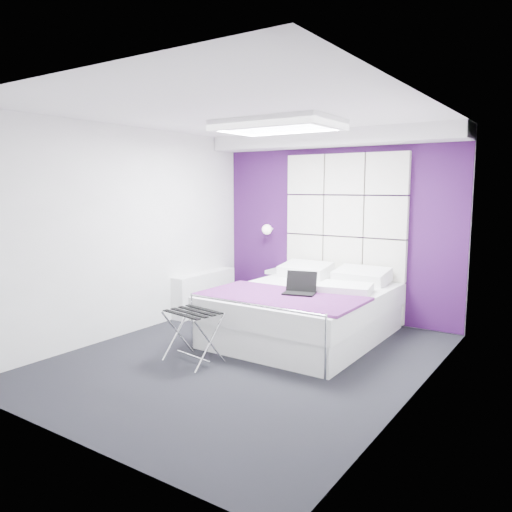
{
  "coord_description": "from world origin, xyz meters",
  "views": [
    {
      "loc": [
        3.01,
        -4.3,
        1.85
      ],
      "look_at": [
        -0.12,
        0.35,
        1.08
      ],
      "focal_mm": 35.0,
      "sensor_mm": 36.0,
      "label": 1
    }
  ],
  "objects": [
    {
      "name": "nightstand",
      "position": [
        -0.72,
        2.02,
        0.6
      ],
      "size": [
        0.49,
        0.38,
        0.05
      ],
      "primitive_type": "cube",
      "color": "white",
      "rests_on": "wall_back"
    },
    {
      "name": "wall_left",
      "position": [
        -1.8,
        0.0,
        1.3
      ],
      "size": [
        0.0,
        4.4,
        4.4
      ],
      "primitive_type": "plane",
      "rotation": [
        1.57,
        0.0,
        1.57
      ],
      "color": "silver",
      "rests_on": "floor"
    },
    {
      "name": "radiator",
      "position": [
        -1.69,
        1.3,
        0.3
      ],
      "size": [
        0.22,
        1.2,
        0.6
      ],
      "primitive_type": "cube",
      "color": "white",
      "rests_on": "floor"
    },
    {
      "name": "wall_back",
      "position": [
        0.0,
        2.2,
        1.3
      ],
      "size": [
        3.6,
        0.0,
        3.6
      ],
      "primitive_type": "plane",
      "rotation": [
        1.57,
        0.0,
        0.0
      ],
      "color": "silver",
      "rests_on": "floor"
    },
    {
      "name": "luggage_rack",
      "position": [
        -0.41,
        -0.42,
        0.28
      ],
      "size": [
        0.56,
        0.41,
        0.55
      ],
      "rotation": [
        0.0,
        0.0,
        -0.16
      ],
      "color": "silver",
      "rests_on": "floor"
    },
    {
      "name": "bed",
      "position": [
        0.15,
        1.03,
        0.33
      ],
      "size": [
        1.85,
        2.24,
        0.78
      ],
      "color": "white",
      "rests_on": "floor"
    },
    {
      "name": "headboard",
      "position": [
        0.15,
        2.14,
        1.17
      ],
      "size": [
        1.8,
        0.08,
        2.3
      ],
      "primitive_type": null,
      "color": "silver",
      "rests_on": "wall_back"
    },
    {
      "name": "soffit",
      "position": [
        0.0,
        1.95,
        2.5
      ],
      "size": [
        3.58,
        0.5,
        0.2
      ],
      "primitive_type": "cube",
      "color": "white",
      "rests_on": "wall_back"
    },
    {
      "name": "wall_lamp",
      "position": [
        -1.05,
        2.06,
        1.22
      ],
      "size": [
        0.15,
        0.15,
        0.15
      ],
      "primitive_type": "sphere",
      "color": "white",
      "rests_on": "wall_back"
    },
    {
      "name": "laptop",
      "position": [
        0.29,
        0.68,
        0.69
      ],
      "size": [
        0.36,
        0.26,
        0.26
      ],
      "rotation": [
        0.0,
        0.0,
        0.25
      ],
      "color": "black",
      "rests_on": "bed"
    },
    {
      "name": "accent_wall",
      "position": [
        0.0,
        2.19,
        1.3
      ],
      "size": [
        3.58,
        0.02,
        2.58
      ],
      "primitive_type": "cube",
      "color": "#371046",
      "rests_on": "wall_back"
    },
    {
      "name": "floor",
      "position": [
        0.0,
        0.0,
        0.0
      ],
      "size": [
        4.4,
        4.4,
        0.0
      ],
      "primitive_type": "plane",
      "color": "black",
      "rests_on": "ground"
    },
    {
      "name": "skylight",
      "position": [
        0.0,
        0.6,
        2.55
      ],
      "size": [
        1.36,
        0.86,
        0.12
      ],
      "primitive_type": null,
      "color": "white",
      "rests_on": "ceiling"
    },
    {
      "name": "wall_right",
      "position": [
        1.8,
        0.0,
        1.3
      ],
      "size": [
        0.0,
        4.4,
        4.4
      ],
      "primitive_type": "plane",
      "rotation": [
        1.57,
        0.0,
        -1.57
      ],
      "color": "silver",
      "rests_on": "floor"
    },
    {
      "name": "ceiling",
      "position": [
        0.0,
        0.0,
        2.6
      ],
      "size": [
        4.4,
        4.4,
        0.0
      ],
      "primitive_type": "plane",
      "rotation": [
        3.14,
        0.0,
        0.0
      ],
      "color": "white",
      "rests_on": "wall_back"
    }
  ]
}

